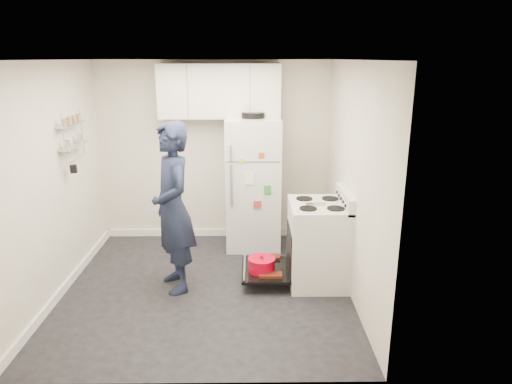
{
  "coord_description": "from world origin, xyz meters",
  "views": [
    {
      "loc": [
        0.51,
        -4.7,
        2.52
      ],
      "look_at": [
        0.57,
        0.29,
        1.05
      ],
      "focal_mm": 32.0,
      "sensor_mm": 36.0,
      "label": 1
    }
  ],
  "objects_px": {
    "electric_range": "(317,244)",
    "open_oven_door": "(264,267)",
    "person": "(173,208)",
    "refrigerator": "(253,183)"
  },
  "relations": [
    {
      "from": "open_oven_door",
      "to": "refrigerator",
      "type": "relative_size",
      "value": 0.38
    },
    {
      "from": "person",
      "to": "open_oven_door",
      "type": "bearing_deg",
      "value": 70.87
    },
    {
      "from": "electric_range",
      "to": "refrigerator",
      "type": "distance_m",
      "value": 1.38
    },
    {
      "from": "open_oven_door",
      "to": "person",
      "type": "xyz_separation_m",
      "value": [
        -1.0,
        -0.09,
        0.75
      ]
    },
    {
      "from": "electric_range",
      "to": "open_oven_door",
      "type": "xyz_separation_m",
      "value": [
        -0.61,
        -0.03,
        -0.27
      ]
    },
    {
      "from": "open_oven_door",
      "to": "refrigerator",
      "type": "height_order",
      "value": "refrigerator"
    },
    {
      "from": "open_oven_door",
      "to": "electric_range",
      "type": "bearing_deg",
      "value": 2.96
    },
    {
      "from": "electric_range",
      "to": "open_oven_door",
      "type": "distance_m",
      "value": 0.67
    },
    {
      "from": "refrigerator",
      "to": "open_oven_door",
      "type": "bearing_deg",
      "value": -84.28
    },
    {
      "from": "electric_range",
      "to": "open_oven_door",
      "type": "bearing_deg",
      "value": -177.04
    }
  ]
}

